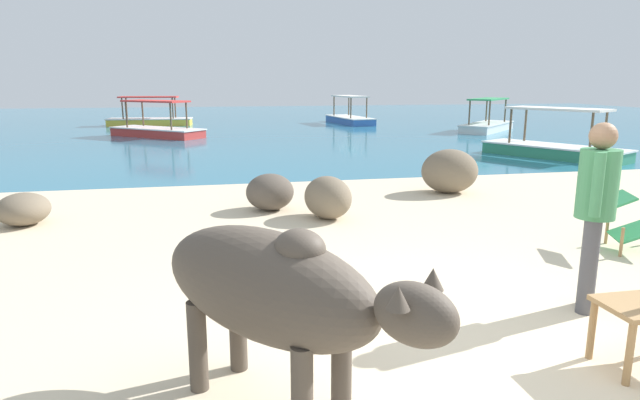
# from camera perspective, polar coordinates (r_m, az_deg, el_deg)

# --- Properties ---
(sand_beach) EXTENTS (18.00, 14.00, 0.04)m
(sand_beach) POSITION_cam_1_polar(r_m,az_deg,el_deg) (4.33, 14.27, -15.13)
(sand_beach) COLOR beige
(sand_beach) RESTS_ON ground
(water_surface) EXTENTS (60.00, 36.00, 0.03)m
(water_surface) POSITION_cam_1_polar(r_m,az_deg,el_deg) (25.57, -7.61, 7.81)
(water_surface) COLOR teal
(water_surface) RESTS_ON ground
(cow) EXTENTS (1.60, 1.89, 1.17)m
(cow) POSITION_cam_1_polar(r_m,az_deg,el_deg) (3.22, -5.12, -9.20)
(cow) COLOR #4C4238
(cow) RESTS_ON sand_beach
(deck_chair_far) EXTENTS (0.91, 0.78, 0.68)m
(deck_chair_far) POSITION_cam_1_polar(r_m,az_deg,el_deg) (7.24, 28.94, -1.69)
(deck_chair_far) COLOR #A37A4C
(deck_chair_far) RESTS_ON sand_beach
(person_standing) EXTENTS (0.36, 0.41, 1.62)m
(person_standing) POSITION_cam_1_polar(r_m,az_deg,el_deg) (5.11, 26.88, -0.30)
(person_standing) COLOR #4C4C51
(person_standing) RESTS_ON sand_beach
(shore_rock_large) EXTENTS (0.85, 0.97, 0.61)m
(shore_rock_large) POSITION_cam_1_polar(r_m,az_deg,el_deg) (7.83, 0.83, 0.27)
(shore_rock_large) COLOR #756651
(shore_rock_large) RESTS_ON sand_beach
(shore_rock_medium) EXTENTS (0.87, 0.91, 0.45)m
(shore_rock_medium) POSITION_cam_1_polar(r_m,az_deg,el_deg) (8.52, -28.61, -0.84)
(shore_rock_medium) COLOR #756651
(shore_rock_medium) RESTS_ON sand_beach
(shore_rock_small) EXTENTS (1.08, 0.92, 0.78)m
(shore_rock_small) POSITION_cam_1_polar(r_m,az_deg,el_deg) (9.90, 13.40, 2.96)
(shore_rock_small) COLOR #756651
(shore_rock_small) RESTS_ON sand_beach
(shore_rock_flat) EXTENTS (0.85, 0.81, 0.56)m
(shore_rock_flat) POSITION_cam_1_polar(r_m,az_deg,el_deg) (8.38, -5.25, 0.84)
(shore_rock_flat) COLOR brown
(shore_rock_flat) RESTS_ON sand_beach
(boat_green) EXTENTS (2.77, 3.78, 1.29)m
(boat_green) POSITION_cam_1_polar(r_m,az_deg,el_deg) (15.60, 23.29, 5.12)
(boat_green) COLOR #338E66
(boat_green) RESTS_ON water_surface
(boat_white) EXTENTS (3.41, 3.41, 1.29)m
(boat_white) POSITION_cam_1_polar(r_m,az_deg,el_deg) (22.95, 17.07, 7.59)
(boat_white) COLOR white
(boat_white) RESTS_ON water_surface
(boat_yellow) EXTENTS (3.76, 1.47, 1.29)m
(boat_yellow) POSITION_cam_1_polar(r_m,az_deg,el_deg) (25.94, -17.34, 8.07)
(boat_yellow) COLOR gold
(boat_yellow) RESTS_ON water_surface
(boat_red) EXTENTS (3.53, 3.27, 1.29)m
(boat_red) POSITION_cam_1_polar(r_m,az_deg,el_deg) (20.55, -16.67, 7.12)
(boat_red) COLOR #C63833
(boat_red) RESTS_ON water_surface
(boat_blue) EXTENTS (1.62, 3.79, 1.29)m
(boat_blue) POSITION_cam_1_polar(r_m,az_deg,el_deg) (25.90, 3.12, 8.60)
(boat_blue) COLOR #3866B7
(boat_blue) RESTS_ON water_surface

